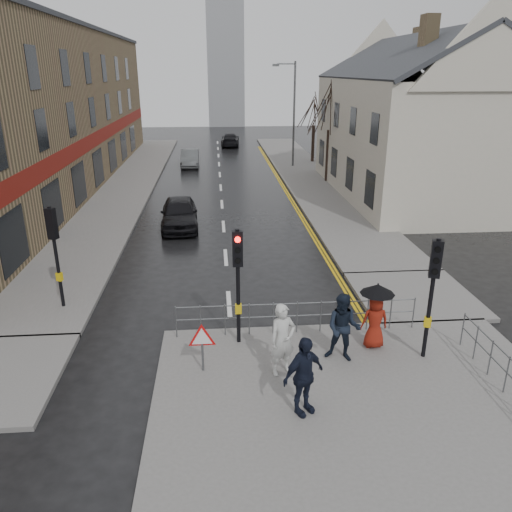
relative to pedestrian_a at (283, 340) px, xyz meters
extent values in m
plane|color=black|center=(-1.24, 1.47, -1.10)|extent=(120.00, 120.00, 0.00)
cube|color=#605E5B|center=(1.76, -2.03, -1.03)|extent=(10.00, 9.00, 0.14)
cube|color=#605E5B|center=(-7.74, 24.47, -1.03)|extent=(4.00, 44.00, 0.14)
cube|color=#605E5B|center=(5.26, 26.47, -1.03)|extent=(4.00, 40.00, 0.14)
cube|color=#605E5B|center=(5.26, 4.47, -1.03)|extent=(4.00, 4.20, 0.14)
cube|color=olive|center=(-13.24, 23.47, 3.90)|extent=(8.00, 42.00, 10.00)
cube|color=#BCB7A4|center=(10.76, 19.47, 2.40)|extent=(9.00, 16.00, 7.00)
cube|color=olive|center=(9.26, 15.47, 8.10)|extent=(0.70, 0.90, 1.80)
cube|color=olive|center=(11.96, 23.47, 8.10)|extent=(0.70, 0.90, 1.80)
cube|color=gray|center=(0.26, 63.47, 7.90)|extent=(5.00, 5.00, 18.00)
cylinder|color=black|center=(-1.04, 1.67, 0.74)|extent=(0.11, 0.11, 3.40)
cube|color=black|center=(-1.04, 1.67, 1.89)|extent=(0.28, 0.22, 1.00)
cylinder|color=#FF0C07|center=(-1.04, 1.53, 2.19)|extent=(0.16, 0.04, 0.16)
cylinder|color=black|center=(-1.04, 1.53, 1.89)|extent=(0.16, 0.04, 0.16)
cylinder|color=black|center=(-1.04, 1.53, 1.59)|extent=(0.16, 0.04, 0.16)
cube|color=gold|center=(-1.04, 1.67, 0.09)|extent=(0.18, 0.14, 0.28)
cylinder|color=black|center=(3.96, 0.47, 0.74)|extent=(0.11, 0.11, 3.40)
cube|color=black|center=(3.96, 0.47, 1.89)|extent=(0.34, 0.30, 1.00)
cylinder|color=black|center=(3.91, 0.34, 2.19)|extent=(0.16, 0.09, 0.16)
cylinder|color=black|center=(3.91, 0.34, 1.89)|extent=(0.16, 0.09, 0.16)
cylinder|color=black|center=(3.91, 0.34, 1.59)|extent=(0.16, 0.09, 0.16)
cube|color=gold|center=(3.96, 0.47, 0.09)|extent=(0.22, 0.19, 0.28)
cylinder|color=black|center=(-6.74, 4.47, 0.74)|extent=(0.11, 0.11, 3.40)
cube|color=black|center=(-6.74, 4.47, 1.89)|extent=(0.34, 0.30, 1.00)
cylinder|color=black|center=(-6.69, 4.60, 2.19)|extent=(0.16, 0.09, 0.16)
cylinder|color=black|center=(-6.69, 4.60, 1.89)|extent=(0.16, 0.09, 0.16)
cylinder|color=black|center=(-6.69, 4.60, 1.59)|extent=(0.16, 0.09, 0.16)
cube|color=gold|center=(-6.74, 4.47, 0.09)|extent=(0.22, 0.19, 0.28)
cylinder|color=#595B5E|center=(-2.84, 2.07, -0.46)|extent=(0.04, 0.04, 1.00)
cylinder|color=#595B5E|center=(4.26, 2.07, -0.46)|extent=(0.04, 0.04, 1.00)
cylinder|color=#595B5E|center=(0.71, 2.07, -0.01)|extent=(7.10, 0.04, 0.04)
cylinder|color=#595B5E|center=(0.71, 2.07, -0.41)|extent=(7.10, 0.04, 0.04)
cylinder|color=#595B5E|center=(5.26, 0.97, -0.46)|extent=(0.04, 0.04, 1.00)
cylinder|color=#595B5E|center=(5.26, -1.28, -0.01)|extent=(0.04, 4.50, 0.04)
cylinder|color=#595B5E|center=(5.26, -1.28, -0.41)|extent=(0.04, 4.50, 0.04)
cylinder|color=#595B5E|center=(-2.04, 0.27, -0.54)|extent=(0.06, 0.06, 0.85)
cylinder|color=red|center=(-2.04, 0.27, -0.01)|extent=(0.80, 0.03, 0.80)
cylinder|color=white|center=(-2.04, 0.25, -0.01)|extent=(0.60, 0.03, 0.60)
cylinder|color=#595B5E|center=(4.76, 29.47, 3.04)|extent=(0.16, 0.16, 8.00)
cylinder|color=#595B5E|center=(4.06, 29.47, 6.84)|extent=(1.40, 0.10, 0.10)
cube|color=#595B5E|center=(3.26, 29.47, 6.74)|extent=(0.50, 0.25, 0.18)
cylinder|color=#2E2019|center=(6.26, 23.47, 0.79)|extent=(0.26, 0.26, 3.50)
cylinder|color=#2E2019|center=(6.76, 31.47, 0.54)|extent=(0.26, 0.26, 3.00)
imported|color=beige|center=(0.00, 0.00, 0.00)|extent=(0.82, 0.69, 1.93)
imported|color=black|center=(1.69, 0.50, -0.01)|extent=(1.13, 1.02, 1.90)
imported|color=maroon|center=(2.74, 1.10, -0.18)|extent=(0.79, 0.53, 1.57)
cylinder|color=black|center=(2.74, 1.10, -0.08)|extent=(0.02, 0.02, 1.77)
cone|color=black|center=(2.74, 1.10, 0.81)|extent=(0.96, 0.96, 0.28)
imported|color=black|center=(0.25, -1.61, -0.01)|extent=(1.20, 0.99, 1.92)
imported|color=black|center=(-3.44, 13.47, -0.34)|extent=(2.03, 4.55, 1.52)
imported|color=#4D5153|center=(-3.63, 30.58, -0.43)|extent=(1.49, 4.13, 1.36)
imported|color=black|center=(0.07, 42.12, -0.45)|extent=(2.07, 4.59, 1.30)
camera|label=1|loc=(-1.58, -10.97, 6.40)|focal=35.00mm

